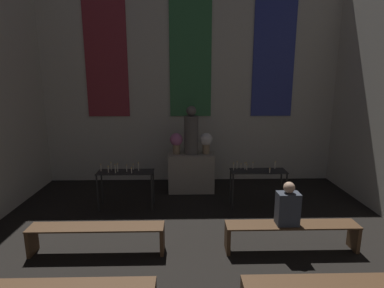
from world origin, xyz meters
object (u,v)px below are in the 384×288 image
Objects in this scene: statue at (191,132)px; altar at (191,172)px; pew_back_right at (292,231)px; person_seated at (288,206)px; flower_vase_left at (176,141)px; candle_rack_left at (126,177)px; pew_back_left at (97,233)px; candle_rack_right at (258,176)px; flower_vase_right at (206,141)px.

altar is at bearing 0.00° from statue.
pew_back_right is 0.45m from person_seated.
flower_vase_left is 3.45m from person_seated.
pew_back_left is at bearing -94.38° from candle_rack_left.
pew_back_right is at bearing -30.26° from candle_rack_left.
flower_vase_left is at bearing 180.00° from statue.
candle_rack_right is (1.84, -1.02, -0.59)m from flower_vase_left.
person_seated reaches higher than pew_back_right.
altar is at bearing 34.80° from candle_rack_left.
pew_back_right is at bearing 0.00° from pew_back_left.
pew_back_left is at bearing 180.00° from person_seated.
flower_vase_left is at bearing 123.84° from person_seated.
candle_rack_left is 1.68× the size of person_seated.
flower_vase_right reaches higher than person_seated.
pew_back_left is 3.01× the size of person_seated.
person_seated is (3.00, -1.81, 0.07)m from candle_rack_left.
flower_vase_right is 2.20m from candle_rack_left.
person_seated is (0.06, -1.81, 0.07)m from candle_rack_right.
pew_back_left is 3.17m from person_seated.
flower_vase_right is 0.24× the size of pew_back_right.
flower_vase_left is (-0.38, 0.00, -0.23)m from statue.
altar is 0.90m from flower_vase_left.
statue is 1.65× the size of person_seated.
pew_back_left and pew_back_right have the same top height.
person_seated is at bearing -61.72° from altar.
person_seated is (3.14, 0.00, 0.44)m from pew_back_left.
person_seated is at bearing -88.17° from candle_rack_right.
candle_rack_left is 0.56× the size of pew_back_right.
altar is at bearing 60.29° from pew_back_left.
person_seated is at bearing -61.72° from statue.
candle_rack_left is (-1.48, -1.03, 0.23)m from altar.
flower_vase_right reaches higher than candle_rack_right.
flower_vase_right is at bearing 0.00° from flower_vase_left.
altar is 0.95× the size of statue.
pew_back_right is (1.24, -2.83, -0.96)m from flower_vase_right.
flower_vase_right is at bearing 0.00° from altar.
flower_vase_right is 0.73× the size of person_seated.
altar is 3.27m from pew_back_right.
pew_back_left is (-1.24, -2.83, -0.96)m from flower_vase_left.
pew_back_left is 3.24m from pew_back_right.
flower_vase_left is 2.19m from candle_rack_right.
candle_rack_right is 1.68× the size of person_seated.
altar is at bearing 0.00° from flower_vase_left.
flower_vase_right is at bearing 112.07° from person_seated.
person_seated is at bearing -31.02° from candle_rack_left.
flower_vase_left is at bearing 150.92° from candle_rack_right.
altar reaches higher than pew_back_left.
statue is 0.44m from flower_vase_right.
flower_vase_right reaches higher than pew_back_right.
person_seated is (1.52, -2.83, 0.30)m from altar.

